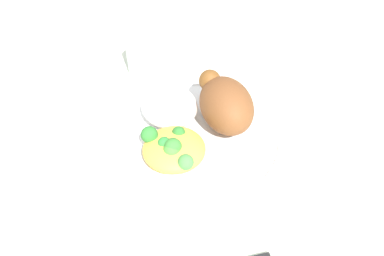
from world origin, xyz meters
name	(u,v)px	position (x,y,z in m)	size (l,w,h in m)	color
ground_plane	(192,140)	(0.00, 0.00, 0.00)	(2.00, 2.00, 0.00)	silver
plate	(192,136)	(0.00, 0.00, 0.01)	(0.28, 0.28, 0.02)	white
roasted_chicken	(225,104)	(0.01, -0.06, 0.06)	(0.12, 0.08, 0.08)	brown
rice_pile	(169,106)	(0.05, 0.02, 0.04)	(0.11, 0.09, 0.04)	white
mac_cheese_with_broccoli	(173,148)	(-0.04, 0.04, 0.04)	(0.09, 0.09, 0.04)	#F3B642
fork	(224,242)	(-0.18, 0.01, 0.00)	(0.02, 0.14, 0.01)	silver
water_glass	(142,53)	(0.21, 0.05, 0.05)	(0.06, 0.06, 0.09)	silver
napkin	(224,66)	(0.20, -0.12, 0.00)	(0.09, 0.10, 0.00)	white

